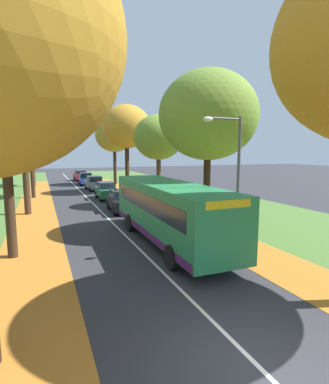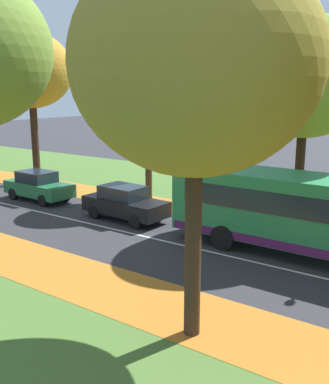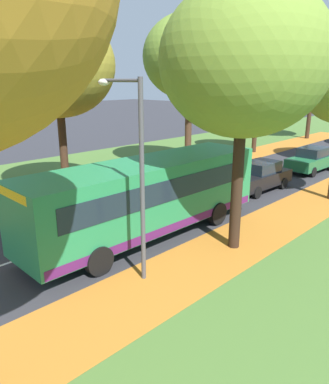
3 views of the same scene
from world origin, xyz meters
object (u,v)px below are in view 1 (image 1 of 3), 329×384
Objects in this scene: car_black_lead at (121,201)px; car_green_following at (107,190)px; tree_left_near at (2,100)px; tree_left_mid at (22,111)px; bus at (169,209)px; tree_right_near at (208,116)px; streetlamp_right at (232,170)px; tree_left_far at (30,137)px; tree_left_distant at (31,135)px; car_red_trailing at (80,175)px; car_blue_fourth_in_line at (86,179)px; car_grey_third_in_line at (95,183)px; tree_right_far at (127,127)px; tree_right_mid at (159,138)px; tree_right_distant at (114,135)px.

car_black_lead is 6.38m from car_green_following.
tree_left_mid is (0.28, 9.50, 0.73)m from tree_left_near.
tree_right_near is at bearing 26.08° from bus.
streetlamp_right is 3.73m from bus.
tree_left_far is 10.70m from tree_left_distant.
car_red_trailing is (-3.12, 33.04, -5.68)m from tree_right_near.
car_grey_third_in_line is at bearing -88.12° from car_blue_fourth_in_line.
car_grey_third_in_line is at bearing 132.74° from tree_right_far.
tree_right_mid is 17.63m from tree_right_distant.
tree_right_distant reaches higher than car_grey_third_in_line.
car_black_lead is at bearing 114.30° from tree_right_near.
streetlamp_right is 24.98m from car_grey_third_in_line.
bus is at bearing -56.37° from tree_left_mid.
tree_right_mid is at bearing -75.34° from car_grey_third_in_line.
car_red_trailing is at bearing 118.44° from tree_right_distant.
car_green_following is at bearing 63.97° from tree_left_near.
car_green_following is 7.36m from car_grey_third_in_line.
tree_left_far is 22.63m from streetlamp_right.
bus is at bearing -108.64° from tree_right_mid.
tree_left_far is at bearing 122.71° from car_black_lead.
tree_left_near is 1.53× the size of streetlamp_right.
bus is (7.03, -0.65, -4.89)m from tree_left_near.
tree_left_distant reaches higher than tree_right_near.
tree_right_far is 1.06× the size of tree_right_distant.
tree_left_far reaches higher than bus.
car_black_lead is (-3.93, -18.84, -5.90)m from tree_right_distant.
tree_left_distant is 21.73m from tree_right_mid.
car_red_trailing is (-0.07, 19.53, 0.00)m from car_green_following.
streetlamp_right is 37.08m from car_red_trailing.
tree_left_near is at bearing -130.66° from car_black_lead.
bus is 2.45× the size of car_green_following.
tree_left_far is 19.49m from tree_right_near.
car_grey_third_in_line is (-3.27, 12.49, -4.83)m from tree_right_mid.
tree_left_distant reaches higher than car_grey_third_in_line.
car_green_following is (-3.76, -12.46, -5.90)m from tree_right_distant.
tree_left_distant reaches higher than tree_right_distant.
tree_right_far reaches higher than car_red_trailing.
tree_left_near reaches higher than car_black_lead.
tree_left_mid reaches higher than tree_right_distant.
car_red_trailing is (-3.83, 7.07, -5.90)m from tree_right_distant.
streetlamp_right is 0.58× the size of bus.
car_grey_third_in_line is (6.58, 3.88, -5.03)m from tree_left_far.
car_grey_third_in_line is at bearing 71.90° from tree_left_near.
tree_left_distant is 2.13× the size of car_blue_fourth_in_line.
tree_right_far is 20.01m from bus.
tree_right_mid is 7.80m from car_green_following.
car_red_trailing is (6.94, 33.87, -5.78)m from tree_left_near.
car_green_following is at bearing -106.81° from tree_right_distant.
bus is at bearing -89.84° from car_red_trailing.
bus is at bearing -88.67° from car_black_lead.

